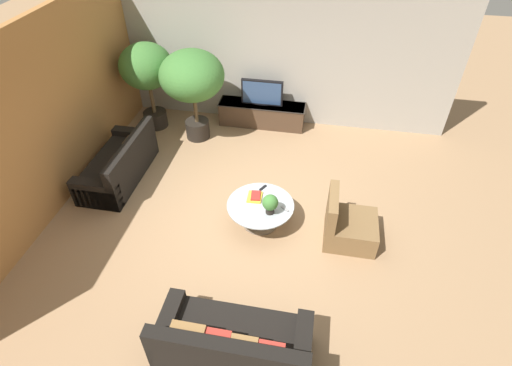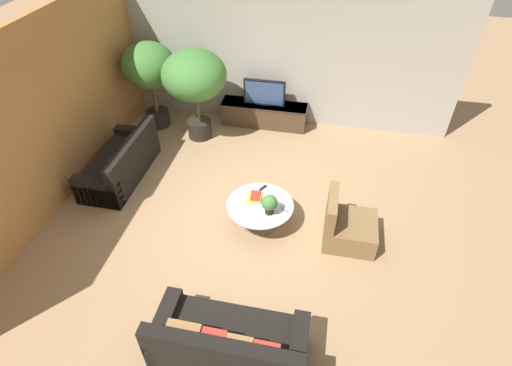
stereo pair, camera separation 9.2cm
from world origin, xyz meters
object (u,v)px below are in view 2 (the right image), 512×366
object	(u,v)px
media_console	(264,114)
potted_palm_tall	(150,70)
potted_plant_tabletop	(270,203)
television	(264,93)
couch_near_entry	(228,344)
armchair_wicker	(347,227)
potted_palm_corner	(194,78)
couch_by_wall	(121,164)
coffee_table	(260,210)

from	to	relation	value
media_console	potted_palm_tall	size ratio (longest dim) A/B	1.02
media_console	potted_plant_tabletop	distance (m)	3.29
television	couch_near_entry	size ratio (longest dim) A/B	0.49
potted_palm_tall	armchair_wicker	bearing A→B (deg)	-32.06
media_console	potted_palm_corner	xyz separation A→B (m)	(-1.26, -0.74, 1.08)
couch_by_wall	potted_palm_tall	distance (m)	2.13
armchair_wicker	potted_plant_tabletop	distance (m)	1.27
couch_by_wall	armchair_wicker	world-z (taller)	armchair_wicker
media_console	potted_palm_corner	bearing A→B (deg)	-149.54
television	couch_near_entry	distance (m)	5.43
coffee_table	couch_near_entry	bearing A→B (deg)	-88.13
television	potted_palm_corner	bearing A→B (deg)	-149.59
couch_by_wall	potted_plant_tabletop	distance (m)	3.10
couch_near_entry	potted_plant_tabletop	distance (m)	2.20
coffee_table	potted_palm_corner	distance (m)	3.09
armchair_wicker	coffee_table	bearing A→B (deg)	86.55
television	coffee_table	bearing A→B (deg)	-80.53
television	armchair_wicker	xyz separation A→B (m)	(1.91, -3.13, -0.52)
media_console	coffee_table	bearing A→B (deg)	-80.53
coffee_table	media_console	bearing A→B (deg)	99.47
media_console	potted_plant_tabletop	xyz separation A→B (m)	(0.69, -3.20, 0.34)
television	couch_by_wall	world-z (taller)	television
media_console	couch_near_entry	size ratio (longest dim) A/B	1.04
television	potted_plant_tabletop	bearing A→B (deg)	-77.88
potted_palm_corner	television	bearing A→B (deg)	30.41
media_console	potted_palm_tall	xyz separation A→B (m)	(-2.32, -0.48, 1.05)
armchair_wicker	potted_palm_corner	xyz separation A→B (m)	(-3.18, 2.39, 1.07)
media_console	armchair_wicker	bearing A→B (deg)	-58.61
armchair_wicker	potted_palm_tall	distance (m)	5.10
media_console	potted_plant_tabletop	bearing A→B (deg)	-77.89
couch_by_wall	coffee_table	bearing A→B (deg)	75.88
media_console	potted_palm_tall	bearing A→B (deg)	-168.26
media_console	potted_palm_corner	distance (m)	1.82
coffee_table	potted_plant_tabletop	size ratio (longest dim) A/B	3.19
coffee_table	potted_plant_tabletop	xyz separation A→B (m)	(0.18, -0.15, 0.32)
couch_by_wall	media_console	bearing A→B (deg)	135.80
television	potted_palm_corner	size ratio (longest dim) A/B	0.47
media_console	couch_near_entry	bearing A→B (deg)	-83.80
armchair_wicker	potted_palm_tall	bearing A→B (deg)	57.94
couch_by_wall	potted_palm_corner	bearing A→B (deg)	147.62
couch_by_wall	potted_palm_corner	xyz separation A→B (m)	(1.02, 1.60, 1.06)
media_console	potted_plant_tabletop	world-z (taller)	potted_plant_tabletop
couch_near_entry	potted_plant_tabletop	size ratio (longest dim) A/B	5.36
television	armchair_wicker	size ratio (longest dim) A/B	1.04
coffee_table	potted_plant_tabletop	distance (m)	0.39
potted_palm_corner	coffee_table	bearing A→B (deg)	-52.40
couch_near_entry	potted_palm_corner	world-z (taller)	potted_palm_corner
television	potted_plant_tabletop	world-z (taller)	television
television	coffee_table	xyz separation A→B (m)	(0.51, -3.05, -0.50)
potted_palm_tall	potted_plant_tabletop	size ratio (longest dim) A/B	5.48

